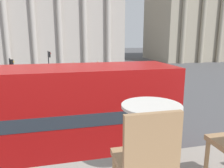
# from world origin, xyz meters

# --- Properties ---
(double_decker_bus) EXTENTS (10.20, 2.76, 3.99)m
(double_decker_bus) POSITION_xyz_m (-0.77, 5.72, 2.24)
(double_decker_bus) COLOR black
(double_decker_bus) RESTS_ON ground_plane
(cafe_dining_table) EXTENTS (0.60, 0.60, 0.73)m
(cafe_dining_table) POSITION_xyz_m (0.97, -0.35, 4.20)
(cafe_dining_table) COLOR #2D2D30
(cafe_dining_table) RESTS_ON cafe_floor_slab
(cafe_chair_0) EXTENTS (0.40, 0.40, 0.91)m
(cafe_chair_0) POSITION_xyz_m (0.68, -0.93, 4.18)
(cafe_chair_0) COLOR #A87F56
(cafe_chair_0) RESTS_ON cafe_floor_slab
(plaza_building_right) EXTENTS (26.58, 15.09, 24.08)m
(plaza_building_right) POSITION_xyz_m (33.73, 43.76, 12.03)
(plaza_building_right) COLOR #A39984
(plaza_building_right) RESTS_ON ground_plane
(traffic_light_near) EXTENTS (0.42, 0.24, 3.25)m
(traffic_light_near) POSITION_xyz_m (3.26, 11.31, 2.14)
(traffic_light_near) COLOR black
(traffic_light_near) RESTS_ON ground_plane
(traffic_light_mid) EXTENTS (0.42, 0.24, 3.28)m
(traffic_light_mid) POSITION_xyz_m (-4.08, 18.05, 2.16)
(traffic_light_mid) COLOR black
(traffic_light_mid) RESTS_ON ground_plane
(traffic_light_far) EXTENTS (0.42, 0.24, 3.38)m
(traffic_light_far) POSITION_xyz_m (-1.28, 26.24, 2.23)
(traffic_light_far) COLOR black
(traffic_light_far) RESTS_ON ground_plane
(car_silver) EXTENTS (4.20, 1.93, 1.35)m
(car_silver) POSITION_xyz_m (-5.12, 20.92, 0.70)
(car_silver) COLOR black
(car_silver) RESTS_ON ground_plane
(car_black) EXTENTS (4.20, 1.93, 1.35)m
(car_black) POSITION_xyz_m (0.38, 16.44, 0.70)
(car_black) COLOR black
(car_black) RESTS_ON ground_plane
(pedestrian_grey) EXTENTS (0.32, 0.32, 1.59)m
(pedestrian_grey) POSITION_xyz_m (1.90, 30.01, 0.91)
(pedestrian_grey) COLOR #282B33
(pedestrian_grey) RESTS_ON ground_plane
(pedestrian_black) EXTENTS (0.32, 0.32, 1.73)m
(pedestrian_black) POSITION_xyz_m (5.34, 28.77, 1.00)
(pedestrian_black) COLOR #282B33
(pedestrian_black) RESTS_ON ground_plane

